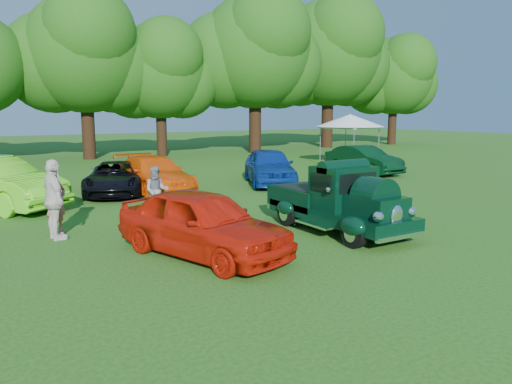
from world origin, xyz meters
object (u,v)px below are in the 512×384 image
back_car_green (363,160)px  spectator_grey (157,191)px  back_car_black (116,178)px  hero_pickup (338,203)px  red_convertible (202,223)px  canopy_tent (350,121)px  back_car_blue (269,166)px  spectator_white (54,200)px  back_car_orange (154,174)px  spectator_pink (56,201)px

back_car_green → spectator_grey: (-12.36, -4.10, 0.04)m
back_car_green → back_car_black: bearing=176.9°
hero_pickup → red_convertible: 3.99m
red_convertible → back_car_black: (0.75, 9.13, -0.12)m
back_car_black → canopy_tent: size_ratio=0.96×
back_car_black → back_car_blue: (6.30, -0.98, 0.17)m
red_convertible → spectator_white: spectator_white is taller
red_convertible → spectator_grey: size_ratio=2.90×
red_convertible → back_car_orange: (2.13, 8.75, -0.04)m
spectator_pink → back_car_green: bearing=-15.5°
back_car_blue → back_car_orange: bearing=-162.6°
red_convertible → back_car_blue: 10.78m
back_car_orange → back_car_blue: size_ratio=1.05×
hero_pickup → canopy_tent: 16.77m
back_car_orange → red_convertible: bearing=-105.6°
back_car_black → back_car_orange: (1.38, -0.38, 0.08)m
back_car_green → spectator_grey: 13.02m
back_car_orange → canopy_tent: size_ratio=1.05×
hero_pickup → back_car_orange: size_ratio=0.92×
spectator_pink → spectator_white: 0.62m
back_car_blue → canopy_tent: bearing=51.2°
back_car_orange → back_car_green: (10.93, 0.02, 0.00)m
hero_pickup → canopy_tent: size_ratio=0.97×
red_convertible → back_car_green: 15.74m
red_convertible → back_car_orange: 9.00m
back_car_orange → canopy_tent: canopy_tent is taller
back_car_orange → canopy_tent: (13.25, 3.63, 1.84)m
spectator_white → red_convertible: bearing=-147.5°
spectator_white → back_car_black: bearing=-33.5°
back_car_green → spectator_white: bearing=-161.5°
back_car_green → spectator_white: spectator_white is taller
spectator_white → canopy_tent: bearing=-68.0°
canopy_tent → back_car_black: bearing=-167.5°
hero_pickup → back_car_green: 12.48m
hero_pickup → back_car_black: 9.49m
red_convertible → spectator_white: (-2.44, 3.14, 0.25)m
spectator_pink → spectator_white: bearing=-135.9°
red_convertible → back_car_blue: bearing=31.5°
back_car_black → spectator_grey: 4.47m
back_car_black → spectator_grey: size_ratio=2.96×
back_car_black → back_car_green: (12.32, -0.37, 0.09)m
back_car_black → spectator_white: spectator_white is taller
spectator_white → hero_pickup: bearing=-119.9°
back_car_black → back_car_orange: size_ratio=0.92×
hero_pickup → spectator_pink: (-6.30, 3.52, 0.09)m
hero_pickup → back_car_blue: size_ratio=0.97×
red_convertible → back_car_black: bearing=67.6°
red_convertible → hero_pickup: bearing=-14.6°
back_car_green → spectator_grey: bearing=-163.0°
spectator_pink → spectator_white: (-0.13, -0.59, 0.14)m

